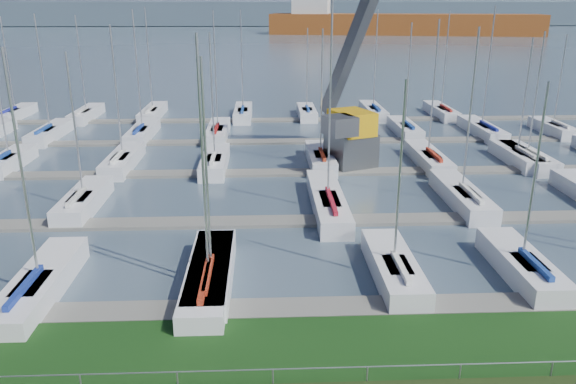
{
  "coord_description": "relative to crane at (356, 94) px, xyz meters",
  "views": [
    {
      "loc": [
        -1.17,
        -14.89,
        12.16
      ],
      "look_at": [
        0.0,
        12.0,
        3.0
      ],
      "focal_mm": 35.0,
      "sensor_mm": 36.0,
      "label": 1
    }
  ],
  "objects": [
    {
      "name": "water",
      "position": [
        -6.07,
        231.22,
        -5.73
      ],
      "size": [
        800.0,
        540.0,
        0.2
      ],
      "primitive_type": "cube",
      "color": "#495B6B"
    },
    {
      "name": "fence",
      "position": [
        -6.07,
        -28.78,
        -4.13
      ],
      "size": [
        80.0,
        0.04,
        0.04
      ],
      "primitive_type": "cylinder",
      "rotation": [
        0.0,
        1.57,
        0.0
      ],
      "color": "#9B9FA4",
      "rests_on": "grass"
    },
    {
      "name": "foothill",
      "position": [
        -6.07,
        301.22,
        0.67
      ],
      "size": [
        900.0,
        80.0,
        12.0
      ],
      "primitive_type": "cube",
      "color": "#425361",
      "rests_on": "water"
    },
    {
      "name": "docks",
      "position": [
        -6.07,
        -2.78,
        -5.55
      ],
      "size": [
        90.0,
        41.6,
        0.25
      ],
      "color": "slate",
      "rests_on": "water"
    },
    {
      "name": "crane",
      "position": [
        0.0,
        0.0,
        0.0
      ],
      "size": [
        7.77,
        12.9,
        22.35
      ],
      "rotation": [
        0.0,
        0.0,
        0.39
      ],
      "color": "#515558",
      "rests_on": "water"
    },
    {
      "name": "cargo_ship_mid",
      "position": [
        43.62,
        184.72,
        -1.83
      ],
      "size": [
        105.59,
        37.89,
        21.5
      ],
      "rotation": [
        0.0,
        0.0,
        -0.2
      ],
      "color": "brown",
      "rests_on": "water"
    },
    {
      "name": "sailboat_fleet",
      "position": [
        -6.82,
        -0.93,
        0.04
      ],
      "size": [
        75.23,
        49.85,
        13.55
      ],
      "color": "#1E2598",
      "rests_on": "water"
    }
  ]
}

